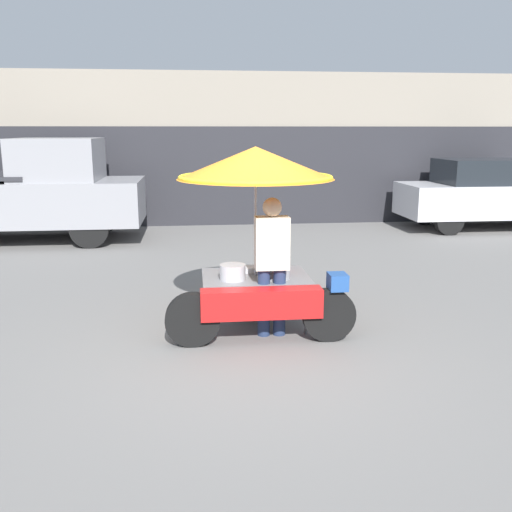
{
  "coord_description": "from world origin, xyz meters",
  "views": [
    {
      "loc": [
        -0.56,
        -5.65,
        2.31
      ],
      "look_at": [
        0.16,
        0.82,
        0.87
      ],
      "focal_mm": 40.0,
      "sensor_mm": 36.0,
      "label": 1
    }
  ],
  "objects": [
    {
      "name": "ground_plane",
      "position": [
        0.0,
        0.0,
        0.0
      ],
      "size": [
        36.0,
        36.0,
        0.0
      ],
      "primitive_type": "plane",
      "color": "slate"
    },
    {
      "name": "shopfront_building",
      "position": [
        0.0,
        9.37,
        1.83
      ],
      "size": [
        28.0,
        2.06,
        3.68
      ],
      "color": "gray",
      "rests_on": "ground"
    },
    {
      "name": "vendor_motorcycle_cart",
      "position": [
        0.16,
        0.8,
        1.64
      ],
      "size": [
        2.11,
        1.81,
        2.13
      ],
      "color": "black",
      "rests_on": "ground"
    },
    {
      "name": "vendor_person",
      "position": [
        0.3,
        0.51,
        0.89
      ],
      "size": [
        0.38,
        0.22,
        1.59
      ],
      "color": "navy",
      "rests_on": "ground"
    },
    {
      "name": "parked_car",
      "position": [
        6.37,
        7.12,
        0.83
      ],
      "size": [
        4.15,
        1.66,
        1.64
      ],
      "color": "black",
      "rests_on": "ground"
    },
    {
      "name": "pickup_truck",
      "position": [
        -3.97,
        6.67,
        1.02
      ],
      "size": [
        4.93,
        1.94,
        2.14
      ],
      "color": "black",
      "rests_on": "ground"
    }
  ]
}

